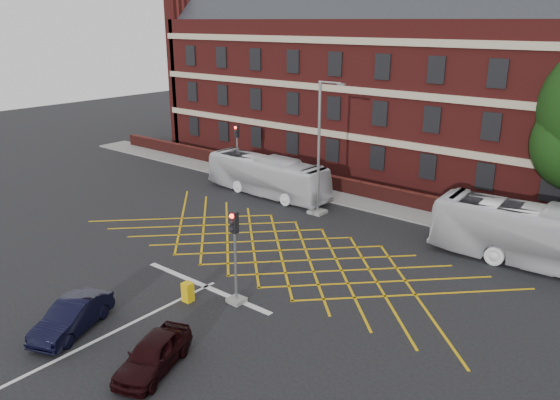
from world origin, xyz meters
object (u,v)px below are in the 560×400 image
Objects in this scene: street_lamp at (319,171)px; traffic_light_near at (236,266)px; direction_signs at (236,158)px; bus_right at (549,238)px; car_maroon at (153,354)px; traffic_light_far at (237,157)px; bus_left at (267,176)px; utility_cabinet at (188,292)px; car_navy at (72,317)px.

traffic_light_near is at bearing -71.46° from street_lamp.
street_lamp reaches higher than direction_signs.
bus_right is at bearing 52.29° from traffic_light_near.
traffic_light_far is (-14.66, 19.88, 1.13)m from car_maroon.
bus_left is at bearing -24.43° from direction_signs.
car_maroon is 5.65m from traffic_light_near.
traffic_light_near is (9.18, -12.87, 0.37)m from bus_left.
car_maroon is 5.03m from utility_cabinet.
traffic_light_near is at bearing 138.42° from bus_right.
street_lamp is at bearing -18.03° from direction_signs.
bus_left is at bearing 169.18° from street_lamp.
bus_right is 12.83× the size of utility_cabinet.
car_navy is 4.38× the size of utility_cabinet.
bus_right is 23.30m from traffic_light_far.
traffic_light_near is 19.82m from traffic_light_far.
street_lamp is at bearing -15.01° from traffic_light_far.
bus_right is 1.36× the size of street_lamp.
direction_signs is (-11.12, 21.20, 0.73)m from car_navy.
utility_cabinet is at bearing -80.36° from street_lamp.
bus_right is 24.42m from direction_signs.
traffic_light_far is (-4.38, 1.58, 0.37)m from bus_left.
bus_left is 1.18× the size of street_lamp.
bus_left is at bearing 117.72° from utility_cabinet.
street_lamp reaches higher than traffic_light_far.
bus_left is 5.96m from direction_signs.
street_lamp is at bearing 88.66° from bus_right.
car_maroon is at bearing -16.55° from car_navy.
traffic_light_far is (-13.57, 14.45, 0.00)m from traffic_light_near.
traffic_light_near is 4.77× the size of utility_cabinet.
bus_left is 18.84m from bus_right.
car_navy is (-13.13, -18.34, -0.95)m from bus_right.
street_lamp is (-5.07, 17.31, 2.24)m from car_maroon.
car_maroon is (10.27, -18.30, -0.76)m from bus_left.
traffic_light_near is (-1.09, 5.43, 1.13)m from car_maroon.
traffic_light_far is at bearing 106.07° from car_maroon.
bus_right is at bearing -6.71° from direction_signs.
car_navy is at bearing 140.54° from bus_right.
street_lamp is 13.57m from utility_cabinet.
traffic_light_far is at bearing 126.93° from utility_cabinet.
car_navy is (5.70, -18.74, -0.74)m from bus_left.
utility_cabinet is (1.73, 4.58, -0.20)m from car_navy.
direction_signs is at bearing 133.60° from traffic_light_near.
traffic_light_far is at bearing 72.43° from bus_left.
utility_cabinet is (7.44, -14.15, -0.94)m from bus_left.
street_lamp is (-0.50, 17.74, 2.23)m from car_navy.
traffic_light_near is 0.51× the size of street_lamp.
traffic_light_near is at bearing 36.26° from utility_cabinet.
utility_cabinet is at bearing -150.09° from bus_left.
traffic_light_near is 1.94× the size of direction_signs.
street_lamp is at bearing 99.64° from utility_cabinet.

